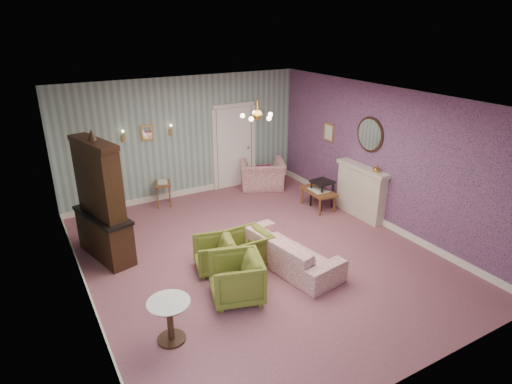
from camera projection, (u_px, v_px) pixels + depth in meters
floor at (257, 255)px, 8.16m from camera, size 7.00×7.00×0.00m
ceiling at (258, 100)px, 7.07m from camera, size 7.00×7.00×0.00m
wall_back at (185, 138)px, 10.43m from camera, size 6.00×0.00×6.00m
wall_front at (416, 281)px, 4.80m from camera, size 6.00×0.00×6.00m
wall_left at (76, 220)px, 6.23m from camera, size 0.00×7.00×7.00m
wall_right at (383, 157)px, 9.00m from camera, size 0.00×7.00×7.00m
wall_right_floral at (383, 158)px, 8.99m from camera, size 0.00×7.00×7.00m
door at (234, 146)px, 11.14m from camera, size 1.12×0.12×2.16m
olive_chair_a at (236, 276)px, 6.77m from camera, size 0.93×0.96×0.81m
olive_chair_b at (248, 247)px, 7.74m from camera, size 0.66×0.70×0.71m
olive_chair_c at (214, 253)px, 7.57m from camera, size 0.75×0.78×0.67m
sofa_chintz at (289, 245)px, 7.70m from camera, size 0.92×2.14×0.81m
wingback_chair at (262, 170)px, 11.20m from camera, size 1.33×1.14×0.98m
dresser at (100, 198)px, 7.70m from camera, size 0.84×1.49×2.36m
fireplace at (361, 191)px, 9.58m from camera, size 0.30×1.40×1.16m
mantel_vase at (376, 169)px, 9.01m from camera, size 0.15×0.15×0.15m
oval_mirror at (370, 135)px, 9.15m from camera, size 0.04×0.76×0.84m
framed_print at (329, 132)px, 10.34m from camera, size 0.04×0.34×0.42m
coffee_table at (318, 199)px, 10.10m from camera, size 0.54×0.91×0.45m
side_table_black at (322, 194)px, 10.11m from camera, size 0.48×0.48×0.65m
pedestal_table at (170, 321)px, 5.91m from camera, size 0.65×0.65×0.64m
nesting_table at (163, 193)px, 10.24m from camera, size 0.48×0.55×0.61m
gilt_mirror_back at (147, 133)px, 9.89m from camera, size 0.28×0.06×0.36m
sconce_left at (123, 136)px, 9.62m from camera, size 0.16×0.12×0.30m
sconce_right at (171, 130)px, 10.13m from camera, size 0.16×0.12×0.30m
chandelier at (258, 116)px, 7.17m from camera, size 0.56×0.56×0.36m
burgundy_cushion at (263, 172)px, 11.06m from camera, size 0.41×0.28×0.39m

